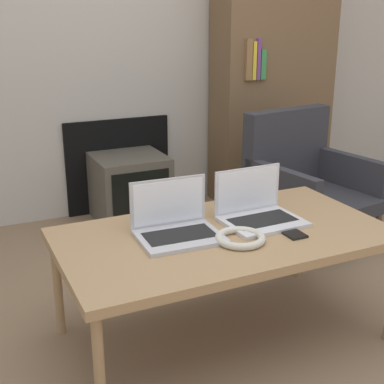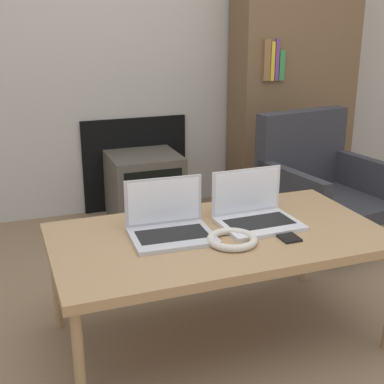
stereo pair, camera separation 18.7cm
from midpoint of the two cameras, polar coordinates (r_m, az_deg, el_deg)
name	(u,v)px [view 1 (the left image)]	position (r m, az deg, el deg)	size (l,w,h in m)	color
wall_back	(96,12)	(3.52, -11.79, 18.28)	(7.00, 0.08, 2.60)	#ADA89E
table	(224,240)	(2.10, 0.93, -5.20)	(1.29, 0.70, 0.47)	#9E7A51
laptop_left	(176,225)	(2.05, -4.36, -3.57)	(0.32, 0.26, 0.21)	#B2B2B7
laptop_right	(257,211)	(2.20, 4.60, -2.05)	(0.32, 0.26, 0.21)	silver
headphones	(240,238)	(2.00, 2.51, -4.97)	(0.19, 0.19, 0.03)	beige
phone	(291,233)	(2.10, 8.05, -4.35)	(0.07, 0.13, 0.01)	black
tv	(130,188)	(3.46, -8.18, 0.37)	(0.44, 0.44, 0.43)	#4C473D
armchair	(304,175)	(3.23, 10.21, 1.73)	(0.70, 0.71, 0.74)	#2D2D33
bookshelf	(272,87)	(3.84, 7.16, 11.04)	(0.85, 0.32, 1.58)	brown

